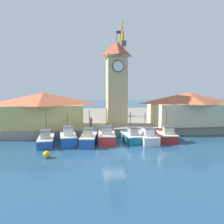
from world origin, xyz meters
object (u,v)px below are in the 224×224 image
(fishing_boat_center, at_px, (131,137))
(fishing_boat_left_inner, at_px, (89,138))
(fishing_boat_right_inner, at_px, (167,136))
(fishing_boat_mid_left, at_px, (107,137))
(warehouse_left, at_px, (44,109))
(fishing_boat_left_outer, at_px, (68,138))
(fishing_boat_far_left, at_px, (46,140))
(port_crane_near, at_px, (122,82))
(clock_tower, at_px, (116,81))
(warehouse_right, at_px, (188,108))
(dock_worker_near_tower, at_px, (91,122))
(fishing_boat_mid_right, at_px, (146,137))
(mooring_buoy, at_px, (47,154))

(fishing_boat_center, bearing_deg, fishing_boat_left_inner, -173.40)
(fishing_boat_left_inner, distance_m, fishing_boat_right_inner, 10.45)
(fishing_boat_mid_left, xyz_separation_m, warehouse_left, (-8.78, 6.89, 3.06))
(fishing_boat_left_outer, bearing_deg, fishing_boat_mid_left, 0.61)
(fishing_boat_left_inner, xyz_separation_m, fishing_boat_mid_left, (2.26, 0.31, 0.06))
(fishing_boat_far_left, height_order, port_crane_near, port_crane_near)
(clock_tower, distance_m, warehouse_right, 12.56)
(clock_tower, relative_size, port_crane_near, 0.74)
(clock_tower, bearing_deg, warehouse_left, -175.56)
(fishing_boat_mid_left, height_order, dock_worker_near_tower, fishing_boat_mid_left)
(fishing_boat_left_inner, distance_m, fishing_boat_mid_left, 2.28)
(warehouse_right, bearing_deg, fishing_boat_right_inner, -134.32)
(fishing_boat_left_inner, height_order, fishing_boat_center, fishing_boat_left_inner)
(warehouse_right, bearing_deg, fishing_boat_mid_right, -144.25)
(dock_worker_near_tower, bearing_deg, fishing_boat_left_outer, -122.61)
(clock_tower, bearing_deg, fishing_boat_mid_right, -70.99)
(fishing_boat_left_inner, relative_size, fishing_boat_mid_right, 1.00)
(fishing_boat_mid_left, height_order, fishing_boat_center, fishing_boat_mid_left)
(fishing_boat_far_left, bearing_deg, fishing_boat_right_inner, 0.48)
(fishing_boat_mid_left, xyz_separation_m, clock_tower, (2.54, 7.77, 7.43))
(fishing_boat_mid_right, bearing_deg, fishing_boat_mid_left, 179.68)
(mooring_buoy, distance_m, dock_worker_near_tower, 11.29)
(dock_worker_near_tower, bearing_deg, mooring_buoy, -115.83)
(fishing_boat_left_inner, relative_size, clock_tower, 0.35)
(mooring_buoy, bearing_deg, port_crane_near, 63.80)
(fishing_boat_center, xyz_separation_m, warehouse_left, (-12.10, 6.56, 3.19))
(fishing_boat_far_left, relative_size, warehouse_left, 0.44)
(fishing_boat_center, height_order, dock_worker_near_tower, fishing_boat_center)
(warehouse_right, relative_size, port_crane_near, 0.59)
(clock_tower, distance_m, mooring_buoy, 17.80)
(fishing_boat_center, bearing_deg, fishing_boat_right_inner, -1.00)
(port_crane_near, relative_size, mooring_buoy, 28.20)
(warehouse_right, bearing_deg, fishing_boat_mid_left, -155.60)
(fishing_boat_far_left, height_order, warehouse_left, warehouse_left)
(warehouse_left, bearing_deg, dock_worker_near_tower, -16.92)
(fishing_boat_far_left, height_order, mooring_buoy, fishing_boat_far_left)
(fishing_boat_left_outer, relative_size, clock_tower, 0.30)
(clock_tower, distance_m, port_crane_near, 12.59)
(fishing_boat_far_left, distance_m, fishing_boat_left_outer, 2.69)
(fishing_boat_right_inner, height_order, warehouse_right, warehouse_right)
(mooring_buoy, bearing_deg, fishing_boat_far_left, 99.29)
(fishing_boat_far_left, bearing_deg, fishing_boat_mid_right, -0.65)
(fishing_boat_left_inner, bearing_deg, fishing_boat_far_left, 175.31)
(fishing_boat_mid_right, xyz_separation_m, warehouse_left, (-14.00, 6.92, 3.19))
(fishing_boat_left_inner, bearing_deg, warehouse_right, 22.32)
(fishing_boat_right_inner, xyz_separation_m, warehouse_right, (6.07, 6.21, 3.21))
(warehouse_right, bearing_deg, fishing_boat_left_outer, -161.12)
(fishing_boat_left_inner, bearing_deg, fishing_boat_mid_right, 2.17)
(dock_worker_near_tower, bearing_deg, warehouse_left, 163.08)
(fishing_boat_center, distance_m, fishing_boat_mid_right, 1.94)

